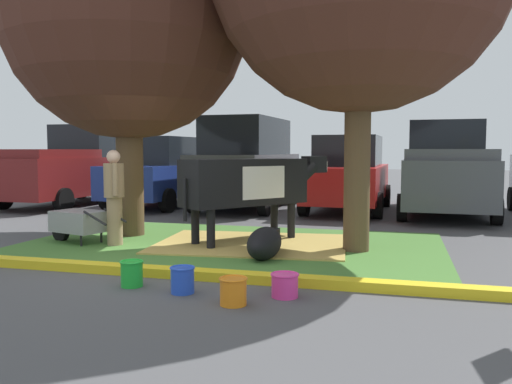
{
  "coord_description": "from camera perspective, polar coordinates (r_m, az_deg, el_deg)",
  "views": [
    {
      "loc": [
        3.34,
        -6.73,
        1.64
      ],
      "look_at": [
        0.9,
        2.22,
        0.9
      ],
      "focal_mm": 37.08,
      "sensor_mm": 36.0,
      "label": 1
    }
  ],
  "objects": [
    {
      "name": "person_handler",
      "position": [
        9.3,
        -15.05,
        -0.27
      ],
      "size": [
        0.35,
        0.45,
        1.64
      ],
      "color": "#9E7F5B",
      "rests_on": "ground"
    },
    {
      "name": "pickup_truck_black",
      "position": [
        14.4,
        19.8,
        2.19
      ],
      "size": [
        2.39,
        5.48,
        2.42
      ],
      "color": "#4C5156",
      "rests_on": "ground"
    },
    {
      "name": "pickup_truck_maroon",
      "position": [
        16.98,
        -18.99,
        2.53
      ],
      "size": [
        2.39,
        5.48,
        2.42
      ],
      "color": "maroon",
      "rests_on": "ground"
    },
    {
      "name": "sedan_red",
      "position": [
        14.39,
        9.94,
        1.87
      ],
      "size": [
        2.16,
        4.47,
        2.02
      ],
      "color": "red",
      "rests_on": "ground"
    },
    {
      "name": "sedan_blue",
      "position": [
        15.69,
        -10.1,
        2.09
      ],
      "size": [
        2.16,
        4.47,
        2.02
      ],
      "color": "navy",
      "rests_on": "ground"
    },
    {
      "name": "calf_lying",
      "position": [
        8.01,
        0.96,
        -5.51
      ],
      "size": [
        0.52,
        1.31,
        0.48
      ],
      "color": "black",
      "rests_on": "ground"
    },
    {
      "name": "bucket_pink",
      "position": [
        5.99,
        3.12,
        -9.94
      ],
      "size": [
        0.32,
        0.32,
        0.27
      ],
      "color": "#EA3893",
      "rests_on": "ground"
    },
    {
      "name": "ground_plane",
      "position": [
        7.69,
        -10.99,
        -7.83
      ],
      "size": [
        80.0,
        80.0,
        0.0
      ],
      "primitive_type": "plane",
      "color": "#4C4C4F"
    },
    {
      "name": "wheelbarrow",
      "position": [
        9.75,
        -18.62,
        -3.07
      ],
      "size": [
        1.61,
        0.9,
        0.63
      ],
      "color": "gray",
      "rests_on": "ground"
    },
    {
      "name": "bucket_green",
      "position": [
        6.59,
        -13.25,
        -8.5
      ],
      "size": [
        0.29,
        0.29,
        0.31
      ],
      "color": "green",
      "rests_on": "ground"
    },
    {
      "name": "grass_island",
      "position": [
        9.13,
        -2.92,
        -5.73
      ],
      "size": [
        7.13,
        4.38,
        0.02
      ],
      "primitive_type": "cube",
      "color": "#477A33",
      "rests_on": "ground"
    },
    {
      "name": "bucket_orange",
      "position": [
        5.69,
        -2.47,
        -10.58
      ],
      "size": [
        0.31,
        0.31,
        0.3
      ],
      "color": "orange",
      "rests_on": "ground"
    },
    {
      "name": "cow_holstein",
      "position": [
        9.32,
        -0.66,
        1.05
      ],
      "size": [
        2.23,
        2.69,
        1.52
      ],
      "color": "black",
      "rests_on": "ground"
    },
    {
      "name": "curb_yellow",
      "position": [
        6.98,
        -8.97,
        -8.57
      ],
      "size": [
        8.33,
        0.24,
        0.12
      ],
      "primitive_type": "cube",
      "color": "yellow",
      "rests_on": "ground"
    },
    {
      "name": "bucket_blue",
      "position": [
        6.19,
        -7.94,
        -9.31
      ],
      "size": [
        0.29,
        0.29,
        0.31
      ],
      "color": "blue",
      "rests_on": "ground"
    },
    {
      "name": "shade_tree_left",
      "position": [
        10.61,
        -13.74,
        17.9
      ],
      "size": [
        4.58,
        4.58,
        6.42
      ],
      "color": "brown",
      "rests_on": "ground"
    },
    {
      "name": "suv_dark_grey",
      "position": [
        14.77,
        -0.95,
        3.11
      ],
      "size": [
        2.27,
        4.67,
        2.52
      ],
      "color": "#3D3D42",
      "rests_on": "ground"
    },
    {
      "name": "hay_bedding",
      "position": [
        9.14,
        -0.5,
        -5.62
      ],
      "size": [
        3.41,
        2.68,
        0.04
      ],
      "primitive_type": "cube",
      "rotation": [
        0.0,
        0.0,
        0.09
      ],
      "color": "tan",
      "rests_on": "ground"
    }
  ]
}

